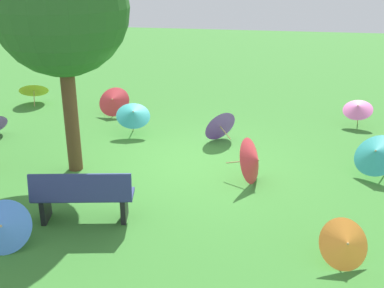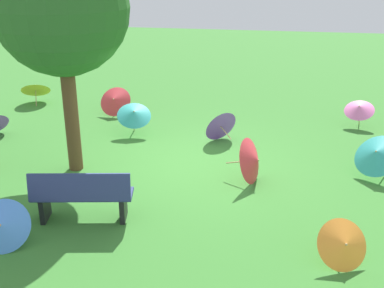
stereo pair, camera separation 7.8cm
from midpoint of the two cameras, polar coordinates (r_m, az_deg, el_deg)
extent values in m
plane|color=#387A2D|center=(9.96, 0.03, -2.41)|extent=(40.00, 40.00, 0.00)
cube|color=navy|center=(7.94, -13.06, -5.93)|extent=(1.66, 0.75, 0.05)
cube|color=navy|center=(7.67, -13.49, -5.11)|extent=(1.59, 0.41, 0.45)
cube|color=black|center=(8.20, -17.35, -7.25)|extent=(0.16, 0.41, 0.45)
cube|color=black|center=(7.94, -8.37, -7.42)|extent=(0.16, 0.41, 0.45)
cylinder|color=brown|center=(9.61, -14.50, 3.73)|extent=(0.28, 0.28, 2.43)
sphere|color=#286023|center=(9.23, -15.66, 15.40)|extent=(2.49, 2.49, 2.49)
cylinder|color=tan|center=(9.21, 5.25, -2.13)|extent=(0.46, 0.16, 0.16)
cone|color=#D8383F|center=(9.07, 7.16, -1.95)|extent=(0.65, 0.97, 0.91)
sphere|color=tan|center=(9.04, 7.69, -1.89)|extent=(0.05, 0.05, 0.04)
cylinder|color=tan|center=(10.95, 3.79, 1.36)|extent=(0.30, 0.34, 0.20)
cone|color=purple|center=(11.13, 2.96, 2.38)|extent=(0.91, 0.88, 0.80)
sphere|color=tan|center=(11.18, 2.74, 2.65)|extent=(0.06, 0.06, 0.05)
cylinder|color=tan|center=(14.67, -18.46, 5.17)|extent=(0.14, 0.30, 0.40)
cone|color=yellow|center=(14.79, -18.51, 6.34)|extent=(1.06, 1.03, 0.64)
sphere|color=tan|center=(14.83, -18.52, 6.63)|extent=(0.05, 0.06, 0.05)
cylinder|color=tan|center=(10.12, 21.60, -2.17)|extent=(0.32, 0.34, 0.47)
cone|color=teal|center=(9.79, 20.99, -1.02)|extent=(1.23, 1.22, 0.76)
sphere|color=tan|center=(9.72, 20.85, -0.76)|extent=(0.06, 0.06, 0.05)
cylinder|color=tan|center=(11.74, -7.22, 2.47)|extent=(0.14, 0.31, 0.49)
cone|color=teal|center=(11.47, -7.22, 3.61)|extent=(1.03, 1.01, 0.55)
sphere|color=tan|center=(11.41, -7.22, 3.85)|extent=(0.05, 0.06, 0.05)
cylinder|color=tan|center=(7.27, 16.53, -11.44)|extent=(0.16, 0.34, 0.26)
cone|color=orange|center=(7.03, 17.56, -11.30)|extent=(0.89, 0.77, 0.68)
sphere|color=tan|center=(6.97, 17.80, -11.26)|extent=(0.05, 0.06, 0.05)
cylinder|color=tan|center=(12.92, 19.00, 3.09)|extent=(0.11, 0.24, 0.44)
cone|color=pink|center=(12.70, 19.02, 4.11)|extent=(0.93, 0.92, 0.48)
sphere|color=tan|center=(12.64, 19.02, 4.36)|extent=(0.05, 0.06, 0.05)
cylinder|color=tan|center=(13.42, -9.03, 4.53)|extent=(0.04, 0.48, 0.38)
cone|color=#D8383F|center=(13.08, -9.56, 5.14)|extent=(0.87, 0.70, 0.78)
sphere|color=tan|center=(13.00, -9.69, 5.29)|extent=(0.04, 0.05, 0.05)
cylinder|color=tan|center=(7.84, -21.44, -9.36)|extent=(0.13, 0.34, 0.27)
cone|color=#4C8CE5|center=(7.57, -21.97, -9.12)|extent=(0.96, 0.83, 0.75)
sphere|color=tan|center=(7.50, -22.12, -9.06)|extent=(0.05, 0.06, 0.05)
camera|label=1|loc=(0.04, -90.24, -0.09)|focal=44.69mm
camera|label=2|loc=(0.04, 89.76, 0.09)|focal=44.69mm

